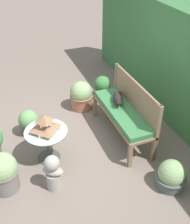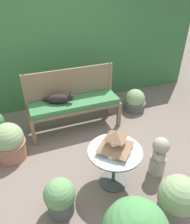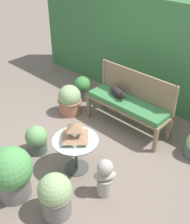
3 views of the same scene
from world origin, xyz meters
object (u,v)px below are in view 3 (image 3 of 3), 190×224
(pagoda_birdhouse, at_px, (75,133))
(garden_bust, at_px, (105,177))
(potted_plant_table_near, at_px, (70,100))
(potted_plant_hedge_corner, at_px, (55,195))
(potted_plant_table_far, at_px, (82,88))
(potted_plant_path_edge, at_px, (37,139))
(cat, at_px, (118,92))
(potted_plant_patio_mid, at_px, (11,173))
(garden_bench, at_px, (128,105))
(patio_table, at_px, (76,146))

(pagoda_birdhouse, relative_size, garden_bust, 0.62)
(potted_plant_table_near, height_order, potted_plant_hedge_corner, potted_plant_hedge_corner)
(pagoda_birdhouse, distance_m, potted_plant_table_far, 2.15)
(potted_plant_table_far, bearing_deg, potted_plant_path_edge, -68.11)
(cat, distance_m, potted_plant_table_far, 1.16)
(potted_plant_hedge_corner, bearing_deg, garden_bust, 70.23)
(cat, bearing_deg, garden_bust, -36.12)
(pagoda_birdhouse, distance_m, potted_plant_patio_mid, 1.01)
(garden_bust, height_order, potted_plant_table_far, garden_bust)
(potted_plant_patio_mid, bearing_deg, potted_plant_table_near, 117.03)
(potted_plant_hedge_corner, bearing_deg, garden_bench, 103.54)
(garden_bust, bearing_deg, potted_plant_patio_mid, 171.03)
(pagoda_birdhouse, bearing_deg, potted_plant_table_near, 141.24)
(cat, bearing_deg, potted_plant_hedge_corner, -50.89)
(potted_plant_table_near, height_order, potted_plant_table_far, potted_plant_table_near)
(garden_bench, relative_size, pagoda_birdhouse, 4.22)
(potted_plant_table_near, height_order, potted_plant_path_edge, potted_plant_table_near)
(potted_plant_table_far, bearing_deg, garden_bench, -7.44)
(patio_table, xyz_separation_m, potted_plant_table_far, (-1.44, 1.54, -0.17))
(patio_table, bearing_deg, cat, 104.19)
(garden_bench, relative_size, potted_plant_table_far, 3.05)
(potted_plant_path_edge, bearing_deg, patio_table, 12.61)
(potted_plant_table_far, bearing_deg, cat, -8.24)
(pagoda_birdhouse, distance_m, garden_bust, 0.74)
(patio_table, xyz_separation_m, potted_plant_table_near, (-1.23, 0.99, -0.16))
(pagoda_birdhouse, relative_size, potted_plant_table_near, 0.63)
(patio_table, xyz_separation_m, potted_plant_path_edge, (-0.75, -0.17, -0.20))
(potted_plant_hedge_corner, height_order, potted_plant_table_far, potted_plant_hedge_corner)
(patio_table, relative_size, pagoda_birdhouse, 1.82)
(potted_plant_hedge_corner, xyz_separation_m, potted_plant_path_edge, (-1.15, 0.56, -0.08))
(patio_table, height_order, potted_plant_table_far, patio_table)
(patio_table, distance_m, potted_plant_hedge_corner, 0.84)
(potted_plant_hedge_corner, bearing_deg, potted_plant_table_far, 128.97)
(pagoda_birdhouse, height_order, potted_plant_path_edge, pagoda_birdhouse)
(potted_plant_patio_mid, bearing_deg, potted_plant_table_far, 115.65)
(potted_plant_path_edge, bearing_deg, potted_plant_hedge_corner, -25.99)
(potted_plant_hedge_corner, distance_m, potted_plant_path_edge, 1.28)
(potted_plant_patio_mid, relative_size, potted_plant_hedge_corner, 1.24)
(garden_bust, height_order, potted_plant_hedge_corner, potted_plant_hedge_corner)
(potted_plant_patio_mid, bearing_deg, potted_plant_path_edge, 123.26)
(garden_bench, bearing_deg, patio_table, -85.49)
(patio_table, height_order, garden_bust, garden_bust)
(potted_plant_table_far, height_order, potted_plant_path_edge, potted_plant_table_far)
(garden_bench, height_order, pagoda_birdhouse, pagoda_birdhouse)
(potted_plant_table_near, distance_m, potted_plant_hedge_corner, 2.37)
(potted_plant_patio_mid, bearing_deg, garden_bench, 86.43)
(potted_plant_patio_mid, distance_m, potted_plant_table_far, 2.75)
(potted_plant_patio_mid, bearing_deg, pagoda_birdhouse, 74.94)
(garden_bench, bearing_deg, potted_plant_hedge_corner, -76.46)
(garden_bust, height_order, potted_plant_path_edge, garden_bust)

